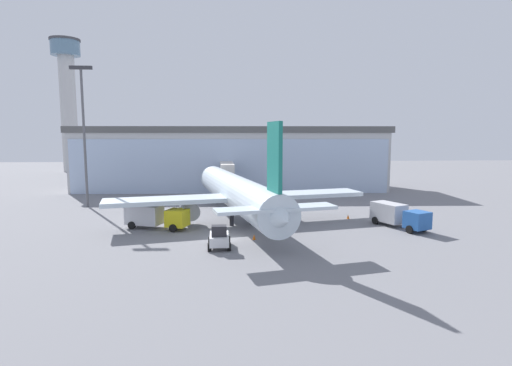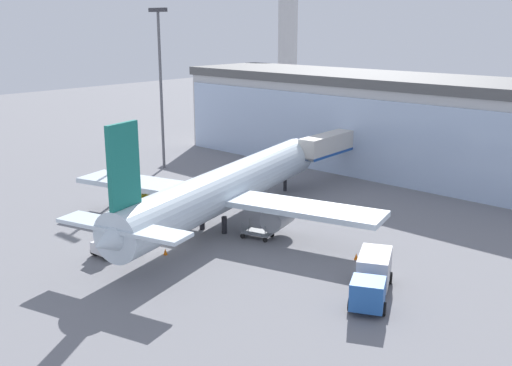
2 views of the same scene
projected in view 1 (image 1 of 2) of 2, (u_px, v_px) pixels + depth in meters
The scene contains 12 objects.
ground at pixel (231, 237), 42.07m from camera, with size 240.00×240.00×0.00m, color slate.
terminal_building at pixel (231, 158), 79.78m from camera, with size 60.86×16.71×12.27m.
jet_bridge at pixel (227, 170), 69.40m from camera, with size 2.77×11.31×5.96m.
control_tower at pixel (68, 94), 114.03m from camera, with size 8.24×8.24×37.55m.
apron_light_mast at pixel (84, 125), 58.50m from camera, with size 3.20×0.40×20.61m.
airplane at pixel (237, 193), 49.29m from camera, with size 31.61×35.57×11.90m.
catering_truck at pixel (155, 216), 45.86m from camera, with size 7.62×4.43×2.65m.
fuel_truck at pixel (397, 215), 46.44m from camera, with size 4.99×7.56×2.65m.
baggage_cart at pixel (276, 218), 49.30m from camera, with size 3.12×2.26×1.50m.
pushback_tug at pixel (219, 238), 37.95m from camera, with size 2.25×3.26×2.30m.
safety_cone_nose at pixel (254, 237), 41.09m from camera, with size 0.36×0.36×0.55m, color orange.
safety_cone_wingtip at pixel (348, 217), 51.27m from camera, with size 0.36×0.36×0.55m, color orange.
Camera 1 is at (0.30, -41.16, 10.76)m, focal length 28.00 mm.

